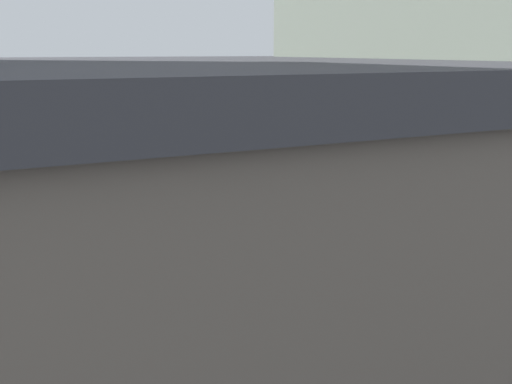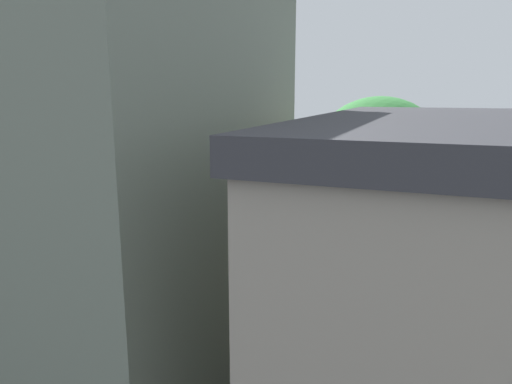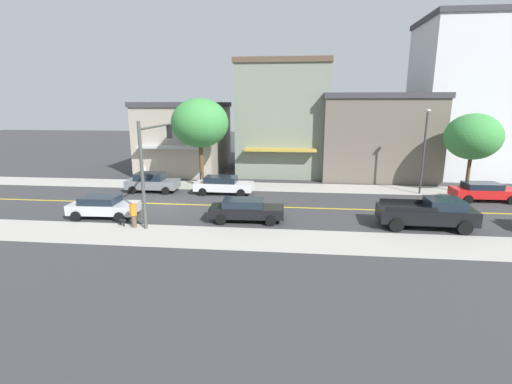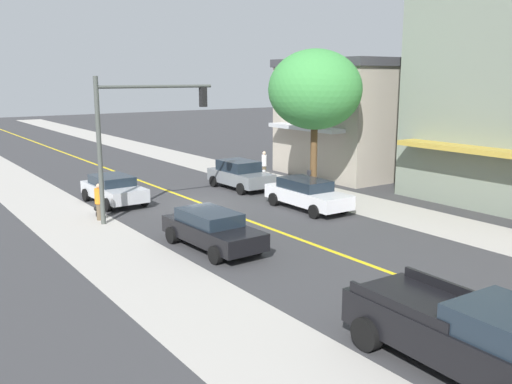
# 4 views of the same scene
# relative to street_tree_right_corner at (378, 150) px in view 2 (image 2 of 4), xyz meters

# --- Properties ---
(ground_plane) EXTENTS (140.00, 140.00, 0.00)m
(ground_plane) POSITION_rel_street_tree_right_corner_xyz_m (5.91, -1.51, -5.54)
(ground_plane) COLOR #38383A
(sidewalk_left) EXTENTS (3.49, 126.00, 0.01)m
(sidewalk_left) POSITION_rel_street_tree_right_corner_xyz_m (-0.58, -1.51, -5.54)
(sidewalk_left) COLOR #ADA8A0
(sidewalk_left) RESTS_ON ground
(sidewalk_right) EXTENTS (3.49, 126.00, 0.01)m
(sidewalk_right) POSITION_rel_street_tree_right_corner_xyz_m (12.40, -1.51, -5.54)
(sidewalk_right) COLOR #ADA8A0
(sidewalk_right) RESTS_ON ground
(road_centerline_stripe) EXTENTS (0.20, 126.00, 0.00)m
(road_centerline_stripe) POSITION_rel_street_tree_right_corner_xyz_m (5.91, -1.51, -5.54)
(road_centerline_stripe) COLOR yellow
(road_centerline_stripe) RESTS_ON ground
(tan_rowhouse) EXTENTS (12.04, 8.18, 7.29)m
(tan_rowhouse) POSITION_rel_street_tree_right_corner_xyz_m (-8.44, -3.78, -1.88)
(tan_rowhouse) COLOR #A39989
(tan_rowhouse) RESTS_ON ground
(brick_apartment_block) EXTENTS (10.72, 9.08, 11.28)m
(brick_apartment_block) POSITION_rel_street_tree_right_corner_xyz_m (-8.44, 6.73, 0.11)
(brick_apartment_block) COLOR gray
(brick_apartment_block) RESTS_ON ground
(street_tree_right_corner) EXTENTS (4.85, 4.85, 7.62)m
(street_tree_right_corner) POSITION_rel_street_tree_right_corner_xyz_m (0.00, 0.00, 0.00)
(street_tree_right_corner) COLOR brown
(street_tree_right_corner) RESTS_ON ground
(fire_hydrant) EXTENTS (0.44, 0.24, 0.85)m
(fire_hydrant) POSITION_rel_street_tree_right_corner_xyz_m (0.28, -4.11, -5.12)
(fire_hydrant) COLOR red
(fire_hydrant) RESTS_ON ground
(parking_meter) EXTENTS (0.12, 0.18, 1.38)m
(parking_meter) POSITION_rel_street_tree_right_corner_xyz_m (0.33, 0.03, -4.63)
(parking_meter) COLOR #4C4C51
(parking_meter) RESTS_ON ground
(traffic_light_mast) EXTENTS (5.52, 0.32, 6.24)m
(traffic_light_mast) POSITION_rel_street_tree_right_corner_xyz_m (9.63, -0.52, -1.32)
(traffic_light_mast) COLOR #474C47
(traffic_light_mast) RESTS_ON ground
(street_lamp) EXTENTS (0.70, 0.36, 6.75)m
(street_lamp) POSITION_rel_street_tree_right_corner_xyz_m (0.57, 18.31, -1.39)
(street_lamp) COLOR #38383D
(street_lamp) RESTS_ON ground
(red_sedan_left_curb) EXTENTS (2.12, 4.66, 1.38)m
(red_sedan_left_curb) POSITION_rel_street_tree_right_corner_xyz_m (2.48, 22.33, -4.80)
(red_sedan_left_curb) COLOR red
(red_sedan_left_curb) RESTS_ON ground
(grey_sedan_left_curb) EXTENTS (2.14, 4.23, 1.59)m
(grey_sedan_left_curb) POSITION_rel_street_tree_right_corner_xyz_m (2.26, -3.66, -4.72)
(grey_sedan_left_curb) COLOR slate
(grey_sedan_left_curb) RESTS_ON ground
(green_sedan_right_curb) EXTENTS (2.10, 4.67, 1.64)m
(green_sedan_right_curb) POSITION_rel_street_tree_right_corner_xyz_m (9.48, 23.59, -4.69)
(green_sedan_right_curb) COLOR #196638
(green_sedan_right_curb) RESTS_ON ground
(white_sedan_left_curb) EXTENTS (2.01, 4.70, 1.44)m
(white_sedan_left_curb) POSITION_rel_street_tree_right_corner_xyz_m (2.41, 2.37, -4.78)
(white_sedan_left_curb) COLOR silver
(white_sedan_left_curb) RESTS_ON ground
(black_sedan_right_curb) EXTENTS (2.10, 4.64, 1.40)m
(black_sedan_right_curb) POSITION_rel_street_tree_right_corner_xyz_m (9.30, 5.17, -4.79)
(black_sedan_right_curb) COLOR black
(black_sedan_right_curb) RESTS_ON ground
(silver_sedan_right_curb) EXTENTS (2.19, 4.29, 1.39)m
(silver_sedan_right_curb) POSITION_rel_street_tree_right_corner_xyz_m (9.50, -4.10, -4.80)
(silver_sedan_right_curb) COLOR #B7BABF
(silver_sedan_right_curb) RESTS_ON ground
(black_pickup_truck) EXTENTS (2.45, 5.49, 1.78)m
(black_pickup_truck) POSITION_rel_street_tree_right_corner_xyz_m (9.42, 16.04, -4.63)
(black_pickup_truck) COLOR black
(black_pickup_truck) RESTS_ON ground
(pedestrian_orange_shirt) EXTENTS (0.39, 0.39, 1.63)m
(pedestrian_orange_shirt) POSITION_rel_street_tree_right_corner_xyz_m (11.22, -1.29, -4.69)
(pedestrian_orange_shirt) COLOR brown
(pedestrian_orange_shirt) RESTS_ON ground
(small_dog) EXTENTS (0.46, 0.62, 0.48)m
(small_dog) POSITION_rel_street_tree_right_corner_xyz_m (11.07, -2.10, -5.23)
(small_dog) COLOR black
(small_dog) RESTS_ON ground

